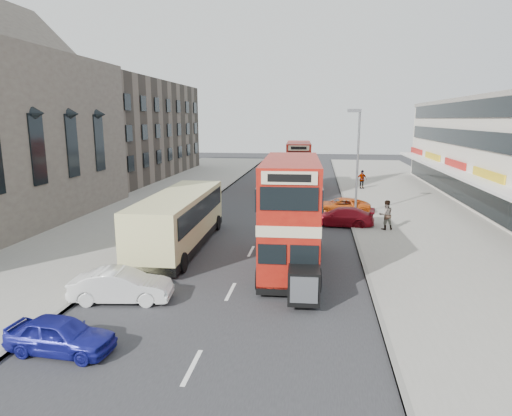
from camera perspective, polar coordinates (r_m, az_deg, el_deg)
The scene contains 18 objects.
ground at distance 17.72m, azimuth -4.62°, elevation -13.24°, with size 160.00×160.00×0.00m, color #28282B.
road_surface at distance 36.62m, azimuth 2.17°, elevation -0.14°, with size 12.00×90.00×0.01m, color #28282B.
pavement_right at distance 37.39m, azimuth 20.79°, elevation -0.54°, with size 12.00×90.00×0.15m, color gray.
pavement_left at distance 39.63m, azimuth -15.36°, elevation 0.45°, with size 12.00×90.00×0.15m, color gray.
kerb_left at distance 37.70m, azimuth -7.09°, elevation 0.23°, with size 0.20×90.00×0.16m, color gray.
kerb_right at distance 36.52m, azimuth 11.74°, elevation -0.30°, with size 0.20×90.00×0.16m, color gray.
brick_terrace at distance 59.49m, azimuth -17.77°, elevation 9.64°, with size 14.00×28.00×12.00m, color #66594C.
street_lamp at distance 33.91m, azimuth 12.99°, elevation 6.80°, with size 1.00×0.20×8.12m.
bus_main at distance 21.74m, azimuth 4.56°, elevation -0.75°, with size 3.00×9.70×5.32m.
bus_second at distance 46.03m, azimuth 5.54°, elevation 5.43°, with size 2.78×8.86×4.86m.
coach at distance 25.87m, azimuth -9.91°, elevation -1.31°, with size 3.12×11.18×2.95m.
car_left_near at distance 15.95m, azimuth -24.07°, elevation -14.83°, with size 1.42×3.53×1.20m, color navy.
car_left_front at distance 19.13m, azimuth -17.10°, elevation -9.64°, with size 1.43×4.09×1.35m, color white.
car_right_a at distance 31.32m, azimuth 10.97°, elevation -1.12°, with size 1.86×4.58×1.33m, color maroon.
car_right_b at distance 35.39m, azimuth 10.96°, elevation 0.27°, with size 2.08×4.52×1.26m, color #DC5B16.
pedestrian_near at distance 30.40m, azimuth 16.54°, elevation -0.83°, with size 0.74×0.50×2.01m, color gray.
pedestrian_far at distance 47.71m, azimuth 13.60°, elevation 3.64°, with size 1.14×0.48×1.95m, color gray.
cyclist at distance 35.09m, azimuth 7.70°, elevation 0.31°, with size 0.75×1.93×1.95m.
Camera 1 is at (3.60, -15.68, 7.42)m, focal length 30.75 mm.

